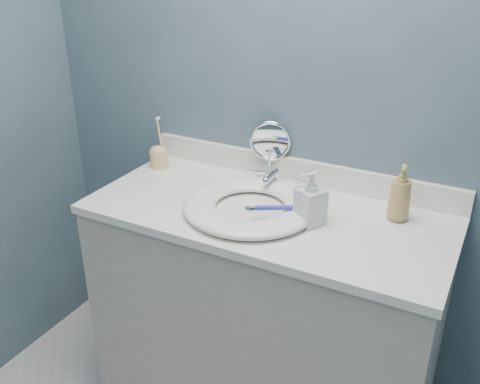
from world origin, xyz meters
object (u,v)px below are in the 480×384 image
Objects in this scene: makeup_mirror at (270,148)px; toothbrush_holder at (159,156)px; soap_bottle_clear at (311,198)px; soap_bottle_amber at (400,193)px.

toothbrush_holder is (-0.43, -0.10, -0.08)m from makeup_mirror.
soap_bottle_amber is at bearing 62.53° from soap_bottle_clear.
toothbrush_holder is at bearing -163.30° from soap_bottle_clear.
makeup_mirror is 0.37m from soap_bottle_clear.
soap_bottle_amber is at bearing 0.05° from toothbrush_holder.
soap_bottle_clear is at bearing -156.14° from soap_bottle_amber.
makeup_mirror is 0.52m from soap_bottle_amber.
makeup_mirror is 0.45m from toothbrush_holder.
soap_bottle_amber reaches higher than soap_bottle_clear.
toothbrush_holder is at bearing 175.14° from makeup_mirror.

